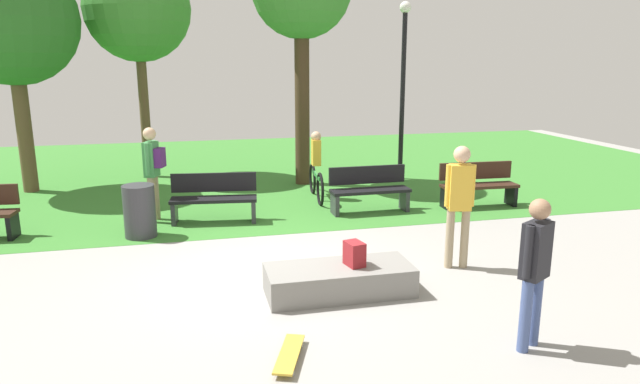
{
  "coord_description": "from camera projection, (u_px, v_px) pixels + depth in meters",
  "views": [
    {
      "loc": [
        -1.02,
        -7.54,
        3.01
      ],
      "look_at": [
        0.81,
        0.2,
        1.12
      ],
      "focal_mm": 31.46,
      "sensor_mm": 36.0,
      "label": 1
    }
  ],
  "objects": [
    {
      "name": "ground_plane",
      "position": [
        269.0,
        274.0,
        8.06
      ],
      "size": [
        28.0,
        28.0,
        0.0
      ],
      "primitive_type": "plane",
      "color": "gray"
    },
    {
      "name": "grass_lawn",
      "position": [
        228.0,
        170.0,
        15.53
      ],
      "size": [
        26.6,
        12.22,
        0.01
      ],
      "primitive_type": "cube",
      "color": "#387A2D",
      "rests_on": "ground_plane"
    },
    {
      "name": "concrete_ledge",
      "position": [
        339.0,
        280.0,
        7.35
      ],
      "size": [
        1.91,
        0.79,
        0.38
      ],
      "primitive_type": "cube",
      "color": "gray",
      "rests_on": "ground_plane"
    },
    {
      "name": "backpack_on_ledge",
      "position": [
        354.0,
        254.0,
        7.3
      ],
      "size": [
        0.26,
        0.32,
        0.32
      ],
      "primitive_type": "cube",
      "rotation": [
        0.0,
        0.0,
        1.8
      ],
      "color": "maroon",
      "rests_on": "concrete_ledge"
    },
    {
      "name": "skater_performing_trick",
      "position": [
        535.0,
        263.0,
        5.78
      ],
      "size": [
        0.38,
        0.33,
        1.64
      ],
      "color": "#3F5184",
      "rests_on": "ground_plane"
    },
    {
      "name": "skater_watching",
      "position": [
        460.0,
        197.0,
        8.07
      ],
      "size": [
        0.42,
        0.26,
        1.82
      ],
      "color": "tan",
      "rests_on": "ground_plane"
    },
    {
      "name": "skateboard_by_ledge",
      "position": [
        289.0,
        354.0,
        5.74
      ],
      "size": [
        0.47,
        0.82,
        0.08
      ],
      "color": "gold",
      "rests_on": "ground_plane"
    },
    {
      "name": "park_bench_by_oak",
      "position": [
        214.0,
        197.0,
        10.55
      ],
      "size": [
        1.64,
        0.65,
        0.91
      ],
      "color": "black",
      "rests_on": "ground_plane"
    },
    {
      "name": "park_bench_far_right",
      "position": [
        369.0,
        188.0,
        11.25
      ],
      "size": [
        1.61,
        0.49,
        0.91
      ],
      "color": "black",
      "rests_on": "ground_plane"
    },
    {
      "name": "park_bench_near_lamppost",
      "position": [
        478.0,
        184.0,
        11.67
      ],
      "size": [
        1.62,
        0.53,
        0.91
      ],
      "color": "#331E14",
      "rests_on": "ground_plane"
    },
    {
      "name": "tree_broad_elm",
      "position": [
        11.0,
        21.0,
        12.21
      ],
      "size": [
        2.86,
        2.86,
        5.29
      ],
      "color": "brown",
      "rests_on": "grass_lawn"
    },
    {
      "name": "tree_tall_oak",
      "position": [
        137.0,
        10.0,
        13.8
      ],
      "size": [
        2.6,
        2.6,
        5.53
      ],
      "color": "brown",
      "rests_on": "grass_lawn"
    },
    {
      "name": "lamp_post",
      "position": [
        403.0,
        74.0,
        13.87
      ],
      "size": [
        0.28,
        0.28,
        4.37
      ],
      "color": "black",
      "rests_on": "ground_plane"
    },
    {
      "name": "trash_bin",
      "position": [
        140.0,
        211.0,
        9.65
      ],
      "size": [
        0.54,
        0.54,
        0.92
      ],
      "primitive_type": "cylinder",
      "color": "#333338",
      "rests_on": "ground_plane"
    },
    {
      "name": "pedestrian_with_backpack",
      "position": [
        153.0,
        165.0,
        10.45
      ],
      "size": [
        0.42,
        0.41,
        1.79
      ],
      "color": "tan",
      "rests_on": "ground_plane"
    },
    {
      "name": "cyclist_on_bicycle",
      "position": [
        316.0,
        170.0,
        12.28
      ],
      "size": [
        0.22,
        1.82,
        1.52
      ],
      "color": "black",
      "rests_on": "ground_plane"
    }
  ]
}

